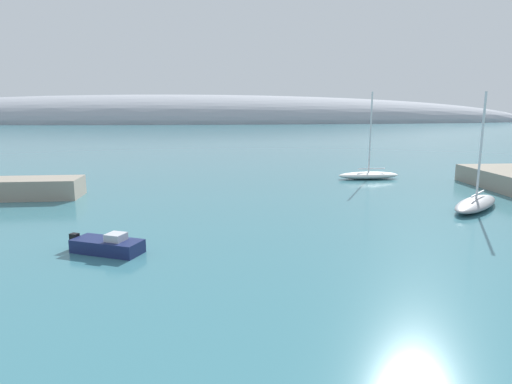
% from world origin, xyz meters
% --- Properties ---
extents(distant_ridge, '(377.55, 67.71, 27.52)m').
position_xyz_m(distant_ridge, '(-29.13, 228.63, 0.00)').
color(distant_ridge, '#999EA8').
rests_on(distant_ridge, ground).
extents(sailboat_grey_near_shore, '(6.91, 6.96, 8.90)m').
position_xyz_m(sailboat_grey_near_shore, '(15.88, 27.60, 0.48)').
color(sailboat_grey_near_shore, gray).
rests_on(sailboat_grey_near_shore, water).
extents(sailboat_white_mid_mooring, '(6.78, 2.28, 9.34)m').
position_xyz_m(sailboat_white_mid_mooring, '(12.26, 42.48, 0.49)').
color(sailboat_white_mid_mooring, white).
rests_on(sailboat_white_mid_mooring, water).
extents(motorboat_navy_foreground, '(4.32, 2.90, 1.13)m').
position_xyz_m(motorboat_navy_foreground, '(-9.87, 18.91, 0.41)').
color(motorboat_navy_foreground, navy).
rests_on(motorboat_navy_foreground, water).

